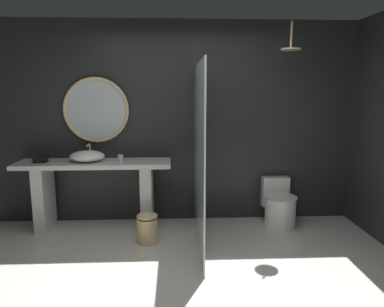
{
  "coord_description": "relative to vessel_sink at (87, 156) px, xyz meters",
  "views": [
    {
      "loc": [
        -0.04,
        -2.75,
        1.71
      ],
      "look_at": [
        0.13,
        0.73,
        1.1
      ],
      "focal_mm": 33.13,
      "sensor_mm": 36.0,
      "label": 1
    }
  ],
  "objects": [
    {
      "name": "shower_glass_panel",
      "position": [
        1.34,
        -0.51,
        0.08
      ],
      "size": [
        0.02,
        1.58,
        2.01
      ],
      "primitive_type": "cube",
      "color": "silver",
      "rests_on": "ground_plane"
    },
    {
      "name": "ground_plane",
      "position": [
        1.12,
        -1.57,
        -0.93
      ],
      "size": [
        5.76,
        5.76,
        0.0
      ],
      "primitive_type": "plane",
      "color": "silver"
    },
    {
      "name": "tissue_box",
      "position": [
        -0.56,
        -0.01,
        -0.03
      ],
      "size": [
        0.14,
        0.13,
        0.07
      ],
      "primitive_type": "cube",
      "color": "black",
      "rests_on": "vanity_counter"
    },
    {
      "name": "toilet",
      "position": [
        2.41,
        -0.01,
        -0.67
      ],
      "size": [
        0.41,
        0.56,
        0.59
      ],
      "color": "white",
      "rests_on": "ground_plane"
    },
    {
      "name": "back_wall_panel",
      "position": [
        1.12,
        0.33,
        0.37
      ],
      "size": [
        4.8,
        0.1,
        2.6
      ],
      "primitive_type": "cube",
      "color": "#232326",
      "rests_on": "ground_plane"
    },
    {
      "name": "vanity_counter",
      "position": [
        0.08,
        0.01,
        -0.38
      ],
      "size": [
        1.88,
        0.51,
        0.86
      ],
      "color": "silver",
      "rests_on": "ground_plane"
    },
    {
      "name": "rain_shower_head",
      "position": [
        2.42,
        -0.14,
        1.29
      ],
      "size": [
        0.23,
        0.23,
        0.32
      ],
      "color": "#D6B77F"
    },
    {
      "name": "vessel_sink",
      "position": [
        0.0,
        0.0,
        0.0
      ],
      "size": [
        0.42,
        0.35,
        0.2
      ],
      "color": "white",
      "rests_on": "vanity_counter"
    },
    {
      "name": "round_wall_mirror",
      "position": [
        0.08,
        0.25,
        0.55
      ],
      "size": [
        0.83,
        0.04,
        0.83
      ],
      "color": "#D6B77F"
    },
    {
      "name": "waste_bin",
      "position": [
        0.75,
        -0.47,
        -0.75
      ],
      "size": [
        0.24,
        0.24,
        0.35
      ],
      "color": "#D6B77F",
      "rests_on": "ground_plane"
    },
    {
      "name": "tumbler_cup",
      "position": [
        0.4,
        0.02,
        -0.03
      ],
      "size": [
        0.07,
        0.07,
        0.08
      ],
      "primitive_type": "cylinder",
      "color": "silver",
      "rests_on": "vanity_counter"
    }
  ]
}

